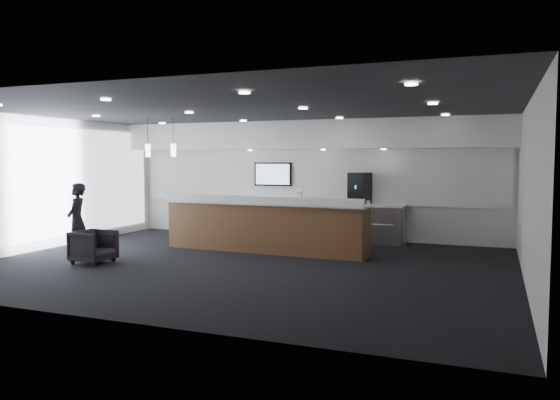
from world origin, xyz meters
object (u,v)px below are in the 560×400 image
at_px(service_counter, 264,226).
at_px(lounge_guest, 77,220).
at_px(armchair, 94,247).
at_px(coffee_machine, 360,188).

xyz_separation_m(service_counter, lounge_guest, (-3.35, -2.07, 0.20)).
bearing_deg(armchair, service_counter, -43.25).
bearing_deg(armchair, coffee_machine, -38.70).
relative_size(coffee_machine, lounge_guest, 0.49).
xyz_separation_m(coffee_machine, lounge_guest, (-4.96, -4.28, -0.56)).
bearing_deg(lounge_guest, service_counter, 98.01).
xyz_separation_m(coffee_machine, armchair, (-4.21, -4.68, -1.01)).
bearing_deg(service_counter, lounge_guest, -145.82).
distance_m(coffee_machine, armchair, 6.38).
bearing_deg(service_counter, coffee_machine, 56.41).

